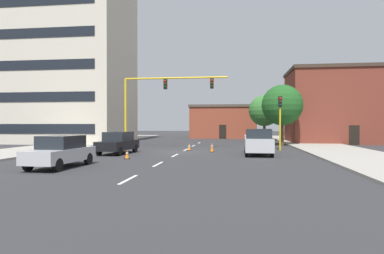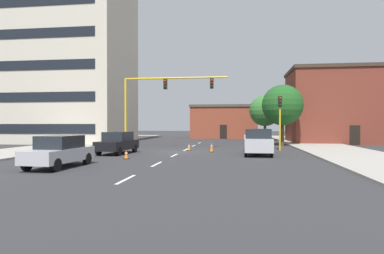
{
  "view_description": "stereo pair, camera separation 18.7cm",
  "coord_description": "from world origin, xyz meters",
  "px_view_note": "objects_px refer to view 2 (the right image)",
  "views": [
    {
      "loc": [
        4.6,
        -27.89,
        2.4
      ],
      "look_at": [
        0.18,
        5.43,
        2.05
      ],
      "focal_mm": 31.5,
      "sensor_mm": 36.0,
      "label": 1
    },
    {
      "loc": [
        4.78,
        -27.87,
        2.4
      ],
      "look_at": [
        0.18,
        5.43,
        2.05
      ],
      "focal_mm": 31.5,
      "sensor_mm": 36.0,
      "label": 2
    }
  ],
  "objects_px": {
    "traffic_light_pole_right": "(280,111)",
    "sedan_black_near_left": "(118,143)",
    "tree_right_mid": "(283,105)",
    "sedan_silver_mid_left": "(59,151)",
    "traffic_signal_gantry": "(140,124)",
    "pickup_truck_silver": "(257,142)",
    "traffic_cone_roadside_a": "(126,155)",
    "tree_right_far": "(265,111)",
    "traffic_cone_roadside_b": "(212,147)",
    "traffic_cone_roadside_c": "(189,147)"
  },
  "relations": [
    {
      "from": "pickup_truck_silver",
      "to": "traffic_cone_roadside_a",
      "type": "relative_size",
      "value": 9.0
    },
    {
      "from": "traffic_signal_gantry",
      "to": "sedan_black_near_left",
      "type": "xyz_separation_m",
      "value": [
        -0.05,
        -6.08,
        -1.46
      ]
    },
    {
      "from": "traffic_cone_roadside_a",
      "to": "traffic_cone_roadside_c",
      "type": "bearing_deg",
      "value": 66.91
    },
    {
      "from": "pickup_truck_silver",
      "to": "traffic_cone_roadside_b",
      "type": "bearing_deg",
      "value": 152.48
    },
    {
      "from": "sedan_black_near_left",
      "to": "tree_right_far",
      "type": "bearing_deg",
      "value": 58.86
    },
    {
      "from": "sedan_black_near_left",
      "to": "traffic_cone_roadside_b",
      "type": "xyz_separation_m",
      "value": [
        7.26,
        2.61,
        -0.5
      ]
    },
    {
      "from": "traffic_cone_roadside_c",
      "to": "pickup_truck_silver",
      "type": "bearing_deg",
      "value": -28.82
    },
    {
      "from": "traffic_light_pole_right",
      "to": "traffic_signal_gantry",
      "type": "bearing_deg",
      "value": 174.61
    },
    {
      "from": "traffic_cone_roadside_c",
      "to": "traffic_cone_roadside_a",
      "type": "bearing_deg",
      "value": -113.09
    },
    {
      "from": "traffic_light_pole_right",
      "to": "sedan_silver_mid_left",
      "type": "height_order",
      "value": "traffic_light_pole_right"
    },
    {
      "from": "traffic_cone_roadside_b",
      "to": "pickup_truck_silver",
      "type": "bearing_deg",
      "value": -27.52
    },
    {
      "from": "tree_right_mid",
      "to": "sedan_silver_mid_left",
      "type": "bearing_deg",
      "value": -125.45
    },
    {
      "from": "traffic_light_pole_right",
      "to": "tree_right_far",
      "type": "distance_m",
      "value": 16.86
    },
    {
      "from": "traffic_light_pole_right",
      "to": "sedan_black_near_left",
      "type": "relative_size",
      "value": 1.04
    },
    {
      "from": "sedan_silver_mid_left",
      "to": "traffic_cone_roadside_b",
      "type": "height_order",
      "value": "sedan_silver_mid_left"
    },
    {
      "from": "sedan_silver_mid_left",
      "to": "traffic_cone_roadside_a",
      "type": "distance_m",
      "value": 5.28
    },
    {
      "from": "pickup_truck_silver",
      "to": "sedan_silver_mid_left",
      "type": "bearing_deg",
      "value": -140.74
    },
    {
      "from": "traffic_cone_roadside_b",
      "to": "traffic_cone_roadside_c",
      "type": "height_order",
      "value": "traffic_cone_roadside_b"
    },
    {
      "from": "tree_right_mid",
      "to": "traffic_cone_roadside_a",
      "type": "xyz_separation_m",
      "value": [
        -12.27,
        -15.47,
        -4.09
      ]
    },
    {
      "from": "tree_right_far",
      "to": "sedan_black_near_left",
      "type": "xyz_separation_m",
      "value": [
        -13.11,
        -21.7,
        -3.27
      ]
    },
    {
      "from": "traffic_cone_roadside_c",
      "to": "sedan_black_near_left",
      "type": "bearing_deg",
      "value": -143.02
    },
    {
      "from": "traffic_light_pole_right",
      "to": "traffic_cone_roadside_a",
      "type": "xyz_separation_m",
      "value": [
        -11.17,
        -8.47,
        -3.23
      ]
    },
    {
      "from": "traffic_signal_gantry",
      "to": "sedan_black_near_left",
      "type": "relative_size",
      "value": 2.34
    },
    {
      "from": "sedan_black_near_left",
      "to": "traffic_cone_roadside_c",
      "type": "xyz_separation_m",
      "value": [
        5.15,
        3.88,
        -0.59
      ]
    },
    {
      "from": "traffic_cone_roadside_b",
      "to": "tree_right_far",
      "type": "bearing_deg",
      "value": 72.97
    },
    {
      "from": "traffic_cone_roadside_a",
      "to": "traffic_cone_roadside_c",
      "type": "distance_m",
      "value": 8.16
    },
    {
      "from": "pickup_truck_silver",
      "to": "sedan_silver_mid_left",
      "type": "xyz_separation_m",
      "value": [
        -11.14,
        -9.1,
        -0.09
      ]
    },
    {
      "from": "tree_right_far",
      "to": "pickup_truck_silver",
      "type": "relative_size",
      "value": 1.16
    },
    {
      "from": "traffic_cone_roadside_a",
      "to": "sedan_black_near_left",
      "type": "bearing_deg",
      "value": 118.27
    },
    {
      "from": "traffic_signal_gantry",
      "to": "sedan_black_near_left",
      "type": "bearing_deg",
      "value": -90.45
    },
    {
      "from": "traffic_signal_gantry",
      "to": "traffic_light_pole_right",
      "type": "distance_m",
      "value": 13.18
    },
    {
      "from": "traffic_cone_roadside_a",
      "to": "traffic_cone_roadside_c",
      "type": "xyz_separation_m",
      "value": [
        3.2,
        7.51,
        0.01
      ]
    },
    {
      "from": "tree_right_far",
      "to": "traffic_cone_roadside_c",
      "type": "distance_m",
      "value": 19.89
    },
    {
      "from": "tree_right_mid",
      "to": "traffic_light_pole_right",
      "type": "bearing_deg",
      "value": -98.96
    },
    {
      "from": "traffic_signal_gantry",
      "to": "tree_right_mid",
      "type": "xyz_separation_m",
      "value": [
        14.18,
        5.76,
        2.04
      ]
    },
    {
      "from": "sedan_black_near_left",
      "to": "pickup_truck_silver",
      "type": "bearing_deg",
      "value": 3.61
    },
    {
      "from": "pickup_truck_silver",
      "to": "traffic_cone_roadside_c",
      "type": "bearing_deg",
      "value": 151.18
    },
    {
      "from": "traffic_light_pole_right",
      "to": "sedan_silver_mid_left",
      "type": "distance_m",
      "value": 18.98
    },
    {
      "from": "traffic_light_pole_right",
      "to": "sedan_black_near_left",
      "type": "bearing_deg",
      "value": -159.73
    },
    {
      "from": "traffic_signal_gantry",
      "to": "pickup_truck_silver",
      "type": "xyz_separation_m",
      "value": [
        10.9,
        -5.39,
        -1.37
      ]
    },
    {
      "from": "traffic_signal_gantry",
      "to": "tree_right_mid",
      "type": "bearing_deg",
      "value": 22.11
    },
    {
      "from": "traffic_light_pole_right",
      "to": "traffic_cone_roadside_a",
      "type": "distance_m",
      "value": 14.39
    },
    {
      "from": "pickup_truck_silver",
      "to": "sedan_black_near_left",
      "type": "bearing_deg",
      "value": -176.39
    },
    {
      "from": "traffic_signal_gantry",
      "to": "tree_right_far",
      "type": "bearing_deg",
      "value": 50.09
    },
    {
      "from": "tree_right_far",
      "to": "tree_right_mid",
      "type": "height_order",
      "value": "tree_right_mid"
    },
    {
      "from": "pickup_truck_silver",
      "to": "traffic_cone_roadside_b",
      "type": "xyz_separation_m",
      "value": [
        -3.68,
        1.92,
        -0.59
      ]
    },
    {
      "from": "traffic_cone_roadside_b",
      "to": "traffic_cone_roadside_c",
      "type": "xyz_separation_m",
      "value": [
        -2.11,
        1.27,
        -0.09
      ]
    },
    {
      "from": "sedan_black_near_left",
      "to": "traffic_cone_roadside_a",
      "type": "bearing_deg",
      "value": -61.73
    },
    {
      "from": "sedan_silver_mid_left",
      "to": "traffic_cone_roadside_a",
      "type": "xyz_separation_m",
      "value": [
        2.15,
        4.78,
        -0.59
      ]
    },
    {
      "from": "tree_right_far",
      "to": "tree_right_mid",
      "type": "distance_m",
      "value": 9.93
    }
  ]
}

